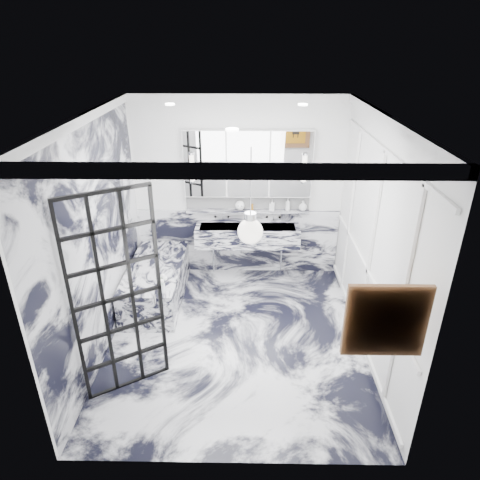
{
  "coord_description": "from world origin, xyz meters",
  "views": [
    {
      "loc": [
        0.13,
        -4.43,
        3.55
      ],
      "look_at": [
        0.05,
        0.5,
        1.16
      ],
      "focal_mm": 32.0,
      "sensor_mm": 36.0,
      "label": 1
    }
  ],
  "objects_px": {
    "trough_sink": "(247,235)",
    "bathtub": "(157,282)",
    "mirror_cabinet": "(248,164)",
    "crittall_door": "(118,298)"
  },
  "relations": [
    {
      "from": "trough_sink",
      "to": "bathtub",
      "type": "bearing_deg",
      "value": -153.52
    },
    {
      "from": "crittall_door",
      "to": "trough_sink",
      "type": "bearing_deg",
      "value": 30.15
    },
    {
      "from": "trough_sink",
      "to": "bathtub",
      "type": "distance_m",
      "value": 1.55
    },
    {
      "from": "crittall_door",
      "to": "bathtub",
      "type": "relative_size",
      "value": 1.38
    },
    {
      "from": "trough_sink",
      "to": "bathtub",
      "type": "xyz_separation_m",
      "value": [
        -1.33,
        -0.66,
        -0.45
      ]
    },
    {
      "from": "trough_sink",
      "to": "crittall_door",
      "type": "bearing_deg",
      "value": -118.89
    },
    {
      "from": "crittall_door",
      "to": "mirror_cabinet",
      "type": "bearing_deg",
      "value": 31.79
    },
    {
      "from": "trough_sink",
      "to": "mirror_cabinet",
      "type": "relative_size",
      "value": 0.84
    },
    {
      "from": "trough_sink",
      "to": "mirror_cabinet",
      "type": "height_order",
      "value": "mirror_cabinet"
    },
    {
      "from": "trough_sink",
      "to": "bathtub",
      "type": "relative_size",
      "value": 0.97
    }
  ]
}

